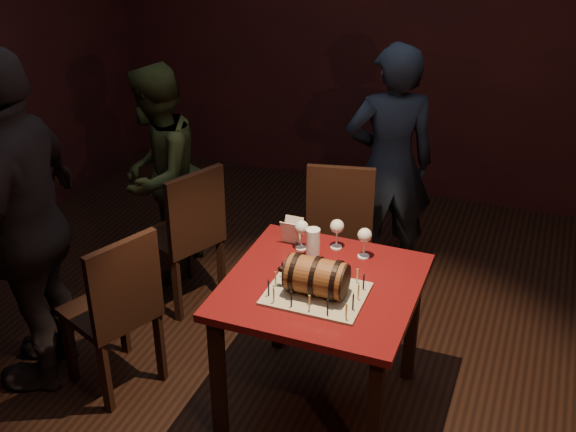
{
  "coord_description": "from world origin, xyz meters",
  "views": [
    {
      "loc": [
        1.08,
        -2.91,
        2.63
      ],
      "look_at": [
        -0.07,
        0.05,
        0.95
      ],
      "focal_mm": 45.0,
      "sensor_mm": 36.0,
      "label": 1
    }
  ],
  "objects_px": {
    "pub_table": "(321,302)",
    "chair_left_front": "(117,306)",
    "wine_glass_right": "(365,236)",
    "chair_back": "(341,221)",
    "barrel_cake": "(316,277)",
    "wine_glass_left": "(301,229)",
    "wine_glass_mid": "(337,228)",
    "person_left_rear": "(158,176)",
    "person_left_front": "(26,225)",
    "person_back": "(390,165)",
    "pint_of_ale": "(313,243)",
    "chair_left_rear": "(188,230)"
  },
  "relations": [
    {
      "from": "wine_glass_right",
      "to": "person_left_rear",
      "type": "height_order",
      "value": "person_left_rear"
    },
    {
      "from": "pint_of_ale",
      "to": "wine_glass_right",
      "type": "bearing_deg",
      "value": 18.32
    },
    {
      "from": "wine_glass_left",
      "to": "chair_left_front",
      "type": "bearing_deg",
      "value": -147.71
    },
    {
      "from": "chair_left_front",
      "to": "pint_of_ale",
      "type": "bearing_deg",
      "value": 27.76
    },
    {
      "from": "pub_table",
      "to": "person_left_front",
      "type": "height_order",
      "value": "person_left_front"
    },
    {
      "from": "person_left_front",
      "to": "person_left_rear",
      "type": "bearing_deg",
      "value": 159.68
    },
    {
      "from": "wine_glass_right",
      "to": "person_left_rear",
      "type": "relative_size",
      "value": 0.11
    },
    {
      "from": "barrel_cake",
      "to": "chair_back",
      "type": "distance_m",
      "value": 1.2
    },
    {
      "from": "barrel_cake",
      "to": "person_left_front",
      "type": "height_order",
      "value": "person_left_front"
    },
    {
      "from": "person_left_front",
      "to": "wine_glass_left",
      "type": "bearing_deg",
      "value": 96.84
    },
    {
      "from": "wine_glass_mid",
      "to": "person_left_front",
      "type": "xyz_separation_m",
      "value": [
        -1.43,
        -0.61,
        0.04
      ]
    },
    {
      "from": "wine_glass_mid",
      "to": "chair_back",
      "type": "xyz_separation_m",
      "value": [
        -0.19,
        0.69,
        -0.34
      ]
    },
    {
      "from": "pub_table",
      "to": "pint_of_ale",
      "type": "xyz_separation_m",
      "value": [
        -0.12,
        0.22,
        0.18
      ]
    },
    {
      "from": "chair_left_rear",
      "to": "wine_glass_mid",
      "type": "bearing_deg",
      "value": -13.64
    },
    {
      "from": "barrel_cake",
      "to": "wine_glass_mid",
      "type": "height_order",
      "value": "barrel_cake"
    },
    {
      "from": "pub_table",
      "to": "wine_glass_mid",
      "type": "height_order",
      "value": "wine_glass_mid"
    },
    {
      "from": "barrel_cake",
      "to": "person_left_rear",
      "type": "distance_m",
      "value": 1.69
    },
    {
      "from": "wine_glass_right",
      "to": "person_back",
      "type": "distance_m",
      "value": 1.09
    },
    {
      "from": "person_left_rear",
      "to": "chair_back",
      "type": "bearing_deg",
      "value": 92.06
    },
    {
      "from": "chair_left_front",
      "to": "person_left_front",
      "type": "xyz_separation_m",
      "value": [
        -0.47,
        -0.02,
        0.39
      ]
    },
    {
      "from": "person_left_front",
      "to": "chair_left_rear",
      "type": "bearing_deg",
      "value": 137.58
    },
    {
      "from": "pint_of_ale",
      "to": "chair_left_rear",
      "type": "height_order",
      "value": "chair_left_rear"
    },
    {
      "from": "chair_back",
      "to": "chair_left_rear",
      "type": "relative_size",
      "value": 1.0
    },
    {
      "from": "pint_of_ale",
      "to": "person_left_front",
      "type": "height_order",
      "value": "person_left_front"
    },
    {
      "from": "person_back",
      "to": "pint_of_ale",
      "type": "bearing_deg",
      "value": 59.91
    },
    {
      "from": "pint_of_ale",
      "to": "person_left_rear",
      "type": "height_order",
      "value": "person_left_rear"
    },
    {
      "from": "person_back",
      "to": "person_left_front",
      "type": "bearing_deg",
      "value": 23.69
    },
    {
      "from": "pub_table",
      "to": "chair_back",
      "type": "distance_m",
      "value": 1.06
    },
    {
      "from": "pub_table",
      "to": "chair_left_rear",
      "type": "height_order",
      "value": "chair_left_rear"
    },
    {
      "from": "wine_glass_mid",
      "to": "person_back",
      "type": "bearing_deg",
      "value": 88.98
    },
    {
      "from": "wine_glass_mid",
      "to": "person_left_rear",
      "type": "height_order",
      "value": "person_left_rear"
    },
    {
      "from": "pint_of_ale",
      "to": "barrel_cake",
      "type": "bearing_deg",
      "value": -68.01
    },
    {
      "from": "pint_of_ale",
      "to": "wine_glass_left",
      "type": "bearing_deg",
      "value": 150.48
    },
    {
      "from": "pub_table",
      "to": "chair_left_front",
      "type": "relative_size",
      "value": 0.97
    },
    {
      "from": "chair_left_front",
      "to": "person_left_front",
      "type": "relative_size",
      "value": 0.51
    },
    {
      "from": "wine_glass_right",
      "to": "chair_left_front",
      "type": "height_order",
      "value": "chair_left_front"
    },
    {
      "from": "wine_glass_right",
      "to": "pub_table",
      "type": "bearing_deg",
      "value": -111.49
    },
    {
      "from": "wine_glass_left",
      "to": "chair_back",
      "type": "xyz_separation_m",
      "value": [
        -0.02,
        0.77,
        -0.35
      ]
    },
    {
      "from": "pub_table",
      "to": "person_left_front",
      "type": "distance_m",
      "value": 1.52
    },
    {
      "from": "pub_table",
      "to": "wine_glass_left",
      "type": "bearing_deg",
      "value": 127.43
    },
    {
      "from": "wine_glass_left",
      "to": "wine_glass_right",
      "type": "relative_size",
      "value": 1.0
    },
    {
      "from": "chair_back",
      "to": "wine_glass_right",
      "type": "bearing_deg",
      "value": -64.87
    },
    {
      "from": "person_back",
      "to": "person_left_front",
      "type": "height_order",
      "value": "person_left_front"
    },
    {
      "from": "pub_table",
      "to": "wine_glass_mid",
      "type": "bearing_deg",
      "value": 96.32
    },
    {
      "from": "chair_back",
      "to": "person_left_front",
      "type": "xyz_separation_m",
      "value": [
        -1.25,
        -1.3,
        0.39
      ]
    },
    {
      "from": "wine_glass_left",
      "to": "pint_of_ale",
      "type": "xyz_separation_m",
      "value": [
        0.08,
        -0.04,
        -0.05
      ]
    },
    {
      "from": "chair_back",
      "to": "chair_left_rear",
      "type": "xyz_separation_m",
      "value": [
        -0.82,
        -0.45,
        0.0
      ]
    },
    {
      "from": "barrel_cake",
      "to": "wine_glass_left",
      "type": "xyz_separation_m",
      "value": [
        -0.21,
        0.37,
        0.02
      ]
    },
    {
      "from": "chair_left_front",
      "to": "barrel_cake",
      "type": "bearing_deg",
      "value": 7.8
    },
    {
      "from": "barrel_cake",
      "to": "chair_left_rear",
      "type": "relative_size",
      "value": 0.35
    }
  ]
}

